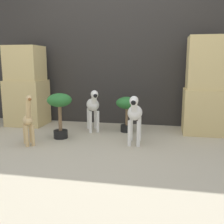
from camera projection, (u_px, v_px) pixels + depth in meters
The scene contains 9 objects.
ground_plane at pixel (90, 152), 2.82m from camera, with size 14.00×14.00×0.00m, color #B2A88E.
wall_back at pixel (115, 53), 4.03m from camera, with size 6.40×0.08×2.20m.
rock_pillar_left at pixel (26, 88), 4.02m from camera, with size 0.56×0.47×1.20m.
rock_pillar_right at pixel (206, 88), 3.51m from camera, with size 0.56×0.47×1.30m.
zebra_right at pixel (135, 113), 3.05m from camera, with size 0.18×0.46×0.59m.
zebra_left at pixel (93, 105), 3.64m from camera, with size 0.30×0.46×0.59m.
giraffe_figurine at pixel (28, 121), 3.02m from camera, with size 0.27×0.31×0.61m.
potted_palm_front at pixel (127, 107), 3.62m from camera, with size 0.30×0.30×0.49m.
potted_palm_back at pixel (60, 106), 3.29m from camera, with size 0.31×0.31×0.58m.
Camera 1 is at (0.76, -2.59, 0.95)m, focal length 42.00 mm.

